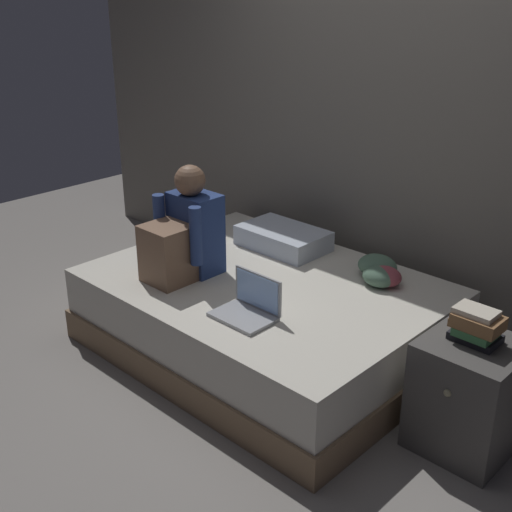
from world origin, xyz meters
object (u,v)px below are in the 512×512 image
at_px(laptop, 249,306).
at_px(clothes_pile, 380,272).
at_px(bed, 265,315).
at_px(person_sitting, 184,235).
at_px(nightstand, 468,395).
at_px(book_stack, 477,326).
at_px(pillow, 283,238).

relative_size(laptop, clothes_pile, 1.00).
distance_m(bed, person_sitting, 0.68).
distance_m(laptop, clothes_pile, 0.86).
height_order(nightstand, book_stack, book_stack).
distance_m(person_sitting, clothes_pile, 1.15).
xyz_separation_m(pillow, clothes_pile, (0.75, 0.00, -0.00)).
bearing_deg(clothes_pile, person_sitting, -141.25).
relative_size(pillow, clothes_pile, 1.76).
relative_size(pillow, book_stack, 2.54).
xyz_separation_m(bed, nightstand, (1.30, 0.01, 0.05)).
xyz_separation_m(bed, person_sitting, (-0.40, -0.26, 0.48)).
bearing_deg(nightstand, bed, -179.49).
relative_size(book_stack, clothes_pile, 0.69).
relative_size(bed, pillow, 3.57).
bearing_deg(nightstand, pillow, 164.29).
height_order(bed, person_sitting, person_sitting).
bearing_deg(laptop, nightstand, 20.11).
xyz_separation_m(person_sitting, laptop, (0.64, -0.11, -0.20)).
bearing_deg(bed, book_stack, 0.98).
distance_m(pillow, book_stack, 1.61).
bearing_deg(bed, clothes_pile, 42.62).
bearing_deg(pillow, person_sitting, -101.12).
height_order(pillow, book_stack, book_stack).
distance_m(bed, nightstand, 1.30).
bearing_deg(clothes_pile, bed, -137.38).
bearing_deg(person_sitting, pillow, 78.88).
xyz_separation_m(person_sitting, clothes_pile, (0.89, 0.71, -0.19)).
bearing_deg(bed, nightstand, 0.51).
distance_m(bed, clothes_pile, 0.73).
height_order(bed, pillow, pillow).
xyz_separation_m(nightstand, laptop, (-1.06, -0.39, 0.23)).
relative_size(nightstand, pillow, 1.00).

